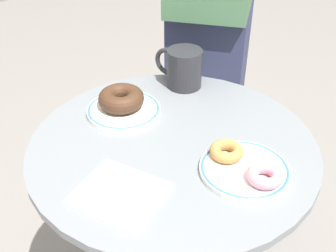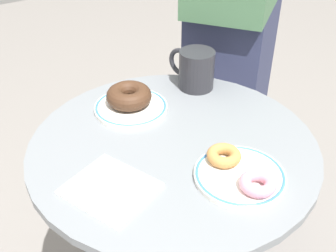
# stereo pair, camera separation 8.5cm
# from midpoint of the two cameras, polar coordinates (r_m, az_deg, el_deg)

# --- Properties ---
(cafe_table) EXTENTS (0.61, 0.61, 0.77)m
(cafe_table) POSITION_cam_midpoint_polar(r_m,az_deg,el_deg) (1.05, -1.80, -13.19)
(cafe_table) COLOR slate
(cafe_table) RESTS_ON ground
(plate_left) EXTENTS (0.17, 0.17, 0.01)m
(plate_left) POSITION_cam_midpoint_polar(r_m,az_deg,el_deg) (0.98, -8.53, 2.11)
(plate_left) COLOR white
(plate_left) RESTS_ON cafe_table
(plate_right) EXTENTS (0.17, 0.17, 0.01)m
(plate_right) POSITION_cam_midpoint_polar(r_m,az_deg,el_deg) (0.81, 7.47, -6.02)
(plate_right) COLOR white
(plate_right) RESTS_ON cafe_table
(donut_chocolate) EXTENTS (0.12, 0.12, 0.04)m
(donut_chocolate) POSITION_cam_midpoint_polar(r_m,az_deg,el_deg) (0.98, -8.88, 3.66)
(donut_chocolate) COLOR #422819
(donut_chocolate) RESTS_ON plate_left
(donut_pink_frosted) EXTENTS (0.09, 0.09, 0.02)m
(donut_pink_frosted) POSITION_cam_midpoint_polar(r_m,az_deg,el_deg) (0.77, 10.05, -6.83)
(donut_pink_frosted) COLOR pink
(donut_pink_frosted) RESTS_ON plate_right
(donut_old_fashioned) EXTENTS (0.07, 0.07, 0.02)m
(donut_old_fashioned) POSITION_cam_midpoint_polar(r_m,az_deg,el_deg) (0.82, 5.12, -3.55)
(donut_old_fashioned) COLOR #BC7F42
(donut_old_fashioned) RESTS_ON plate_right
(paper_napkin) EXTENTS (0.19, 0.18, 0.01)m
(paper_napkin) POSITION_cam_midpoint_polar(r_m,az_deg,el_deg) (0.77, -9.88, -9.16)
(paper_napkin) COLOR white
(paper_napkin) RESTS_ON cafe_table
(coffee_mug) EXTENTS (0.13, 0.09, 0.10)m
(coffee_mug) POSITION_cam_midpoint_polar(r_m,az_deg,el_deg) (1.06, -0.21, 7.88)
(coffee_mug) COLOR #28282D
(coffee_mug) RESTS_ON cafe_table
(person_figure) EXTENTS (0.43, 0.48, 1.66)m
(person_figure) POSITION_cam_midpoint_polar(r_m,az_deg,el_deg) (1.33, 4.32, 13.30)
(person_figure) COLOR #2D3351
(person_figure) RESTS_ON ground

